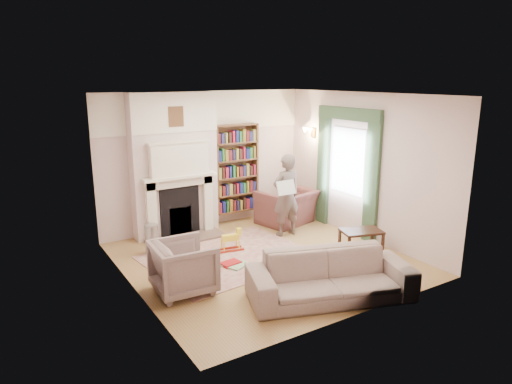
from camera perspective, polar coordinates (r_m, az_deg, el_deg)
floor at (r=7.99m, az=0.95°, el=-8.40°), size 4.50×4.50×0.00m
ceiling at (r=7.38m, az=1.04°, el=12.10°), size 4.50×4.50×0.00m
wall_back at (r=9.50m, az=-6.37°, el=3.99°), size 4.50×0.00×4.50m
wall_front at (r=5.86m, az=12.98°, el=-2.74°), size 4.50×0.00×4.50m
wall_left at (r=6.66m, az=-15.53°, el=-0.87°), size 0.00×4.50×4.50m
wall_right at (r=8.96m, az=13.22°, el=3.08°), size 0.00×4.50×4.50m
fireplace at (r=9.02m, az=-10.13°, el=3.23°), size 1.70×0.58×2.80m
bookcase at (r=9.72m, az=-2.54°, el=2.95°), size 1.00×0.24×1.85m
window at (r=9.22m, az=11.42°, el=3.80°), size 0.02×0.90×1.30m
curtain_left at (r=8.76m, az=14.29°, el=1.43°), size 0.07×0.32×2.40m
curtain_right at (r=9.76m, az=8.41°, el=3.00°), size 0.07×0.32×2.40m
pelmet at (r=9.07m, az=11.50°, el=9.56°), size 0.09×1.70×0.24m
wall_sconce at (r=9.85m, az=6.28°, el=7.30°), size 0.20×0.24×0.24m
rug at (r=8.08m, az=-3.31°, el=-8.10°), size 2.94×2.39×0.01m
armchair_reading at (r=9.80m, az=3.86°, el=-1.87°), size 1.31×1.21×0.73m
armchair_left at (r=6.79m, az=-9.04°, el=-9.26°), size 0.90×0.88×0.78m
sofa at (r=6.63m, az=9.29°, el=-10.35°), size 2.48×1.61×0.67m
man_reading at (r=8.95m, az=3.79°, el=-0.42°), size 0.60×0.40×1.63m
newspaper at (r=8.66m, az=3.77°, el=0.55°), size 0.40×0.12×0.27m
coffee_table at (r=8.34m, az=12.97°, el=-6.13°), size 0.80×0.64×0.45m
paraffin_heater at (r=8.33m, az=-12.90°, el=-5.79°), size 0.29×0.29×0.55m
rocking_horse at (r=8.28m, az=-3.23°, el=-6.03°), size 0.50×0.27×0.42m
board_game at (r=7.73m, az=-2.67°, el=-9.02°), size 0.50×0.50×0.03m
game_box_lid at (r=7.74m, az=-3.20°, el=-8.91°), size 0.36×0.27×0.05m
comic_annuals at (r=7.74m, az=5.21°, el=-9.07°), size 0.64×0.55×0.02m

